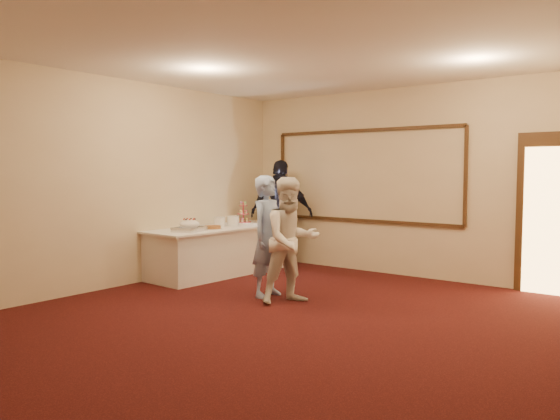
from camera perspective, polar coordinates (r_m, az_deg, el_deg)
The scene contains 14 objects.
floor at distance 6.09m, azimuth -0.80°, elevation -11.84°, with size 7.00×7.00×0.00m, color black.
room_walls at distance 5.87m, azimuth -0.82°, elevation 7.55°, with size 6.04×7.04×3.02m.
wall_molding at distance 9.20m, azimuth 8.74°, elevation 3.57°, with size 3.45×0.04×1.55m.
doorway at distance 8.20m, azimuth 27.01°, elevation -0.50°, with size 1.05×0.07×2.20m.
buffet_table at distance 8.94m, azimuth -6.45°, elevation -4.22°, with size 1.09×2.55×0.77m.
pavlova_tray at distance 8.29m, azimuth -9.43°, elevation -1.67°, with size 0.45×0.54×0.19m.
cupcake_stand at distance 9.68m, azimuth -3.86°, elevation -0.45°, with size 0.27×0.27×0.40m.
plate_stack_a at distance 8.97m, azimuth -6.33°, elevation -1.22°, with size 0.19×0.19×0.16m.
plate_stack_b at distance 9.03m, azimuth -4.94°, elevation -1.14°, with size 0.20×0.20×0.17m.
tart at distance 8.53m, azimuth -7.05°, elevation -1.83°, with size 0.30×0.30×0.06m.
man at distance 7.26m, azimuth -1.23°, elevation -2.75°, with size 0.59×0.39×1.62m, color #92AAE1.
woman at distance 6.90m, azimuth 1.18°, elevation -3.19°, with size 0.78×0.60×1.60m, color white.
guest at distance 9.50m, azimuth 0.15°, elevation -0.39°, with size 1.09×0.46×1.87m, color black.
camera_flash at distance 9.28m, azimuth 0.65°, elevation 2.54°, with size 0.07×0.04×0.05m, color white.
Camera 1 is at (3.63, -4.59, 1.66)m, focal length 35.00 mm.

